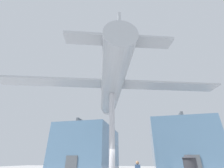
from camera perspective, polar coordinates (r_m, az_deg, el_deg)
glass_pavilion_left at (r=31.53m, az=-8.73°, el=-22.99°), size 9.06×13.73×8.05m
glass_pavilion_right at (r=29.97m, az=24.39°, el=-20.91°), size 9.06×13.73×8.05m
support_pylon_central at (r=13.53m, az=0.00°, el=-18.47°), size 0.49×0.49×7.42m
suspended_airplane at (r=15.28m, az=-0.09°, el=-0.47°), size 21.38×15.32×3.30m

